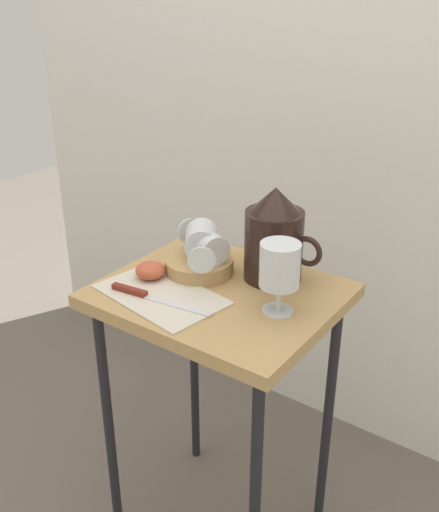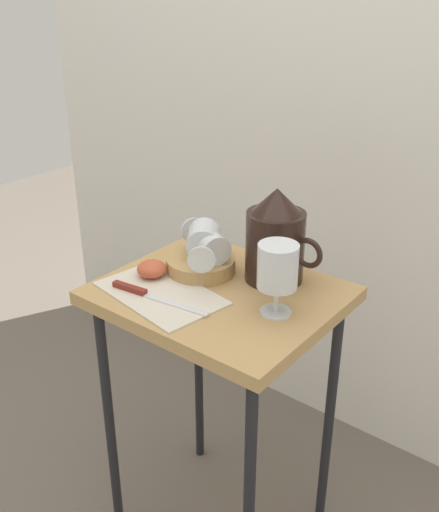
{
  "view_description": "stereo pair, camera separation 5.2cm",
  "coord_description": "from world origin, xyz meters",
  "px_view_note": "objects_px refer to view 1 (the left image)",
  "views": [
    {
      "loc": [
        0.64,
        -0.9,
        1.32
      ],
      "look_at": [
        0.0,
        0.0,
        0.79
      ],
      "focal_mm": 41.01,
      "sensor_mm": 36.0,
      "label": 1
    },
    {
      "loc": [
        0.68,
        -0.87,
        1.32
      ],
      "look_at": [
        0.0,
        0.0,
        0.79
      ],
      "focal_mm": 41.01,
      "sensor_mm": 36.0,
      "label": 2
    }
  ],
  "objects_px": {
    "table": "(220,324)",
    "basket_tray": "(199,265)",
    "wine_glass_tipped_far": "(202,241)",
    "wine_glass_tipped_near": "(207,245)",
    "pitcher": "(274,243)",
    "knife": "(145,295)",
    "apple_half_left": "(150,270)",
    "wine_glass_upright": "(280,269)"
  },
  "relations": [
    {
      "from": "pitcher",
      "to": "wine_glass_upright",
      "type": "distance_m",
      "value": 0.15
    },
    {
      "from": "table",
      "to": "basket_tray",
      "type": "relative_size",
      "value": 4.55
    },
    {
      "from": "table",
      "to": "wine_glass_tipped_far",
      "type": "xyz_separation_m",
      "value": [
        -0.09,
        0.05,
        0.16
      ]
    },
    {
      "from": "wine_glass_tipped_near",
      "to": "pitcher",
      "type": "bearing_deg",
      "value": 25.8
    },
    {
      "from": "wine_glass_tipped_near",
      "to": "wine_glass_upright",
      "type": "bearing_deg",
      "value": -14.95
    },
    {
      "from": "apple_half_left",
      "to": "knife",
      "type": "xyz_separation_m",
      "value": [
        0.05,
        -0.07,
        -0.01
      ]
    },
    {
      "from": "wine_glass_tipped_near",
      "to": "wine_glass_tipped_far",
      "type": "height_order",
      "value": "wine_glass_tipped_far"
    },
    {
      "from": "basket_tray",
      "to": "pitcher",
      "type": "xyz_separation_m",
      "value": [
        0.15,
        0.07,
        0.07
      ]
    },
    {
      "from": "wine_glass_upright",
      "to": "knife",
      "type": "bearing_deg",
      "value": -155.51
    },
    {
      "from": "basket_tray",
      "to": "apple_half_left",
      "type": "distance_m",
      "value": 0.11
    },
    {
      "from": "pitcher",
      "to": "apple_half_left",
      "type": "relative_size",
      "value": 3.21
    },
    {
      "from": "knife",
      "to": "table",
      "type": "bearing_deg",
      "value": 50.13
    },
    {
      "from": "basket_tray",
      "to": "pitcher",
      "type": "bearing_deg",
      "value": 25.83
    },
    {
      "from": "wine_glass_tipped_far",
      "to": "apple_half_left",
      "type": "xyz_separation_m",
      "value": [
        -0.07,
        -0.1,
        -0.05
      ]
    },
    {
      "from": "wine_glass_tipped_near",
      "to": "wine_glass_tipped_far",
      "type": "bearing_deg",
      "value": 171.41
    },
    {
      "from": "pitcher",
      "to": "wine_glass_tipped_near",
      "type": "relative_size",
      "value": 1.37
    },
    {
      "from": "wine_glass_upright",
      "to": "knife",
      "type": "xyz_separation_m",
      "value": [
        -0.25,
        -0.11,
        -0.09
      ]
    },
    {
      "from": "wine_glass_upright",
      "to": "wine_glass_tipped_far",
      "type": "xyz_separation_m",
      "value": [
        -0.24,
        0.06,
        -0.02
      ]
    },
    {
      "from": "wine_glass_tipped_near",
      "to": "apple_half_left",
      "type": "height_order",
      "value": "wine_glass_tipped_near"
    },
    {
      "from": "table",
      "to": "basket_tray",
      "type": "distance_m",
      "value": 0.14
    },
    {
      "from": "apple_half_left",
      "to": "wine_glass_tipped_far",
      "type": "bearing_deg",
      "value": 57.17
    },
    {
      "from": "table",
      "to": "wine_glass_tipped_far",
      "type": "distance_m",
      "value": 0.19
    },
    {
      "from": "table",
      "to": "knife",
      "type": "distance_m",
      "value": 0.19
    },
    {
      "from": "basket_tray",
      "to": "wine_glass_upright",
      "type": "distance_m",
      "value": 0.25
    },
    {
      "from": "wine_glass_tipped_far",
      "to": "knife",
      "type": "height_order",
      "value": "wine_glass_tipped_far"
    },
    {
      "from": "basket_tray",
      "to": "apple_half_left",
      "type": "height_order",
      "value": "apple_half_left"
    },
    {
      "from": "table",
      "to": "pitcher",
      "type": "distance_m",
      "value": 0.22
    },
    {
      "from": "knife",
      "to": "wine_glass_tipped_far",
      "type": "bearing_deg",
      "value": 84.97
    },
    {
      "from": "table",
      "to": "wine_glass_tipped_near",
      "type": "bearing_deg",
      "value": 143.87
    },
    {
      "from": "wine_glass_tipped_far",
      "to": "apple_half_left",
      "type": "relative_size",
      "value": 2.41
    },
    {
      "from": "basket_tray",
      "to": "knife",
      "type": "height_order",
      "value": "basket_tray"
    },
    {
      "from": "wine_glass_upright",
      "to": "knife",
      "type": "relative_size",
      "value": 0.63
    },
    {
      "from": "pitcher",
      "to": "wine_glass_tipped_near",
      "type": "distance_m",
      "value": 0.15
    },
    {
      "from": "wine_glass_tipped_far",
      "to": "knife",
      "type": "relative_size",
      "value": 0.66
    },
    {
      "from": "wine_glass_tipped_far",
      "to": "table",
      "type": "bearing_deg",
      "value": -31.29
    },
    {
      "from": "knife",
      "to": "pitcher",
      "type": "bearing_deg",
      "value": 54.85
    },
    {
      "from": "pitcher",
      "to": "knife",
      "type": "bearing_deg",
      "value": -125.15
    },
    {
      "from": "basket_tray",
      "to": "wine_glass_upright",
      "type": "xyz_separation_m",
      "value": [
        0.24,
        -0.05,
        0.08
      ]
    },
    {
      "from": "wine_glass_tipped_far",
      "to": "wine_glass_upright",
      "type": "bearing_deg",
      "value": -14.46
    },
    {
      "from": "wine_glass_upright",
      "to": "wine_glass_tipped_near",
      "type": "distance_m",
      "value": 0.23
    },
    {
      "from": "wine_glass_tipped_near",
      "to": "apple_half_left",
      "type": "bearing_deg",
      "value": -130.28
    },
    {
      "from": "pitcher",
      "to": "knife",
      "type": "height_order",
      "value": "pitcher"
    }
  ]
}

